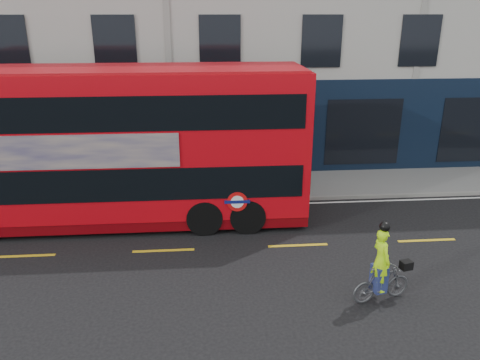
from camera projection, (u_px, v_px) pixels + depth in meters
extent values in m
plane|color=black|center=(159.00, 278.00, 12.31)|extent=(120.00, 120.00, 0.00)
cube|color=slate|center=(173.00, 188.00, 18.38)|extent=(60.00, 3.00, 0.12)
cube|color=slate|center=(170.00, 203.00, 16.97)|extent=(60.00, 0.12, 0.13)
cube|color=black|center=(172.00, 131.00, 19.11)|extent=(50.00, 0.08, 4.00)
cube|color=silver|center=(170.00, 208.00, 16.71)|extent=(58.00, 0.10, 0.01)
cube|color=red|center=(110.00, 141.00, 14.81)|extent=(12.41, 2.87, 4.45)
cube|color=#610308|center=(117.00, 211.00, 15.63)|extent=(12.41, 2.81, 0.34)
cube|color=black|center=(113.00, 171.00, 15.15)|extent=(11.91, 2.90, 1.01)
cube|color=black|center=(106.00, 105.00, 14.42)|extent=(11.91, 2.90, 1.01)
cube|color=#A00B12|center=(103.00, 69.00, 14.05)|extent=(12.16, 2.75, 0.09)
cube|color=black|center=(302.00, 166.00, 15.60)|extent=(0.05, 2.54, 1.01)
cube|color=black|center=(305.00, 102.00, 14.87)|extent=(0.05, 2.54, 1.01)
cube|color=tan|center=(60.00, 152.00, 13.35)|extent=(6.76, 0.07, 1.01)
cylinder|color=red|center=(237.00, 202.00, 14.30)|extent=(0.63, 0.02, 0.63)
cylinder|color=white|center=(237.00, 202.00, 14.29)|extent=(0.41, 0.02, 0.41)
cube|color=#0C1459|center=(237.00, 202.00, 14.29)|extent=(0.79, 0.02, 0.10)
cylinder|color=black|center=(244.00, 201.00, 15.86)|extent=(1.14, 2.87, 1.13)
cylinder|color=black|center=(204.00, 202.00, 15.76)|extent=(1.14, 2.87, 1.13)
imported|color=#4F5154|center=(382.00, 283.00, 11.23)|extent=(1.59, 0.78, 0.92)
imported|color=#A0E00E|center=(381.00, 260.00, 10.98)|extent=(0.50, 0.64, 1.57)
cube|color=black|center=(406.00, 265.00, 11.28)|extent=(0.31, 0.27, 0.21)
cube|color=navy|center=(379.00, 278.00, 11.14)|extent=(0.37, 0.42, 0.67)
sphere|color=black|center=(385.00, 227.00, 10.68)|extent=(0.25, 0.25, 0.25)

